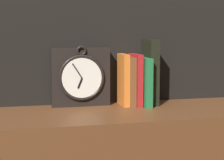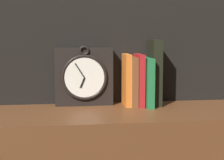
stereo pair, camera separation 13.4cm
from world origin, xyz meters
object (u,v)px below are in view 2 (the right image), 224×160
book_slot1_brown (133,81)px  book_slot2_red (139,80)px  book_slot3_green (147,82)px  book_slot0_orange (127,80)px  clock (84,77)px  book_slot4_black (154,72)px

book_slot1_brown → book_slot2_red: 0.03m
book_slot3_green → book_slot1_brown: bearing=164.6°
book_slot1_brown → book_slot2_red: (0.02, -0.00, 0.01)m
book_slot0_orange → book_slot1_brown: bearing=-12.0°
book_slot0_orange → book_slot3_green: 0.08m
clock → book_slot2_red: clock is taller
book_slot2_red → book_slot0_orange: bearing=169.0°
book_slot0_orange → clock: bearing=171.7°
clock → book_slot4_black: 0.28m
book_slot0_orange → book_slot1_brown: 0.02m
book_slot0_orange → book_slot2_red: 0.05m
book_slot2_red → book_slot1_brown: bearing=170.0°
clock → book_slot0_orange: bearing=-8.3°
clock → book_slot0_orange: clock is taller
clock → book_slot1_brown: size_ratio=1.24×
book_slot3_green → book_slot2_red: bearing=160.3°
clock → book_slot2_red: bearing=-8.9°
book_slot4_black → clock: bearing=174.4°
book_slot0_orange → book_slot3_green: book_slot0_orange is taller
book_slot4_black → book_slot0_orange: bearing=178.5°
book_slot2_red → book_slot3_green: (0.03, -0.01, -0.01)m
book_slot1_brown → book_slot3_green: 0.06m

